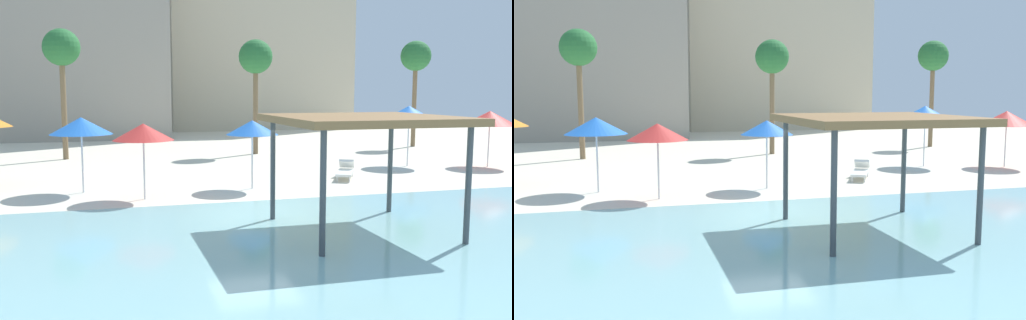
# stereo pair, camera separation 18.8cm
# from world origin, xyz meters

# --- Properties ---
(ground_plane) EXTENTS (80.00, 80.00, 0.00)m
(ground_plane) POSITION_xyz_m (0.00, 0.00, 0.00)
(ground_plane) COLOR beige
(lagoon_water) EXTENTS (44.00, 13.50, 0.04)m
(lagoon_water) POSITION_xyz_m (0.00, -5.25, 0.02)
(lagoon_water) COLOR #8CC6CC
(lagoon_water) RESTS_ON ground
(shade_pavilion) EXTENTS (4.27, 4.27, 2.95)m
(shade_pavilion) POSITION_xyz_m (2.01, -2.87, 2.76)
(shade_pavilion) COLOR #42474C
(shade_pavilion) RESTS_ON ground
(beach_umbrella_blue_1) EXTENTS (1.91, 1.91, 2.50)m
(beach_umbrella_blue_1) POSITION_xyz_m (1.00, 3.94, 2.24)
(beach_umbrella_blue_1) COLOR silver
(beach_umbrella_blue_1) RESTS_ON ground
(beach_umbrella_red_2) EXTENTS (2.49, 2.49, 2.63)m
(beach_umbrella_red_2) POSITION_xyz_m (13.31, 6.68, 2.29)
(beach_umbrella_red_2) COLOR silver
(beach_umbrella_red_2) RESTS_ON ground
(beach_umbrella_red_3) EXTENTS (2.00, 2.00, 2.51)m
(beach_umbrella_red_3) POSITION_xyz_m (-2.96, 2.93, 2.23)
(beach_umbrella_red_3) COLOR silver
(beach_umbrella_red_3) RESTS_ON ground
(beach_umbrella_blue_4) EXTENTS (2.16, 2.16, 2.65)m
(beach_umbrella_blue_4) POSITION_xyz_m (-4.96, 4.72, 2.35)
(beach_umbrella_blue_4) COLOR silver
(beach_umbrella_blue_4) RESTS_ON ground
(beach_umbrella_blue_5) EXTENTS (2.38, 2.38, 2.87)m
(beach_umbrella_blue_5) POSITION_xyz_m (9.76, 7.90, 2.54)
(beach_umbrella_blue_5) COLOR silver
(beach_umbrella_blue_5) RESTS_ON ground
(lounge_chair_1) EXTENTS (1.46, 1.95, 0.74)m
(lounge_chair_1) POSITION_xyz_m (5.27, 5.13, 0.33)
(lounge_chair_1) COLOR white
(lounge_chair_1) RESTS_ON ground
(palm_tree_0) EXTENTS (1.90, 1.90, 6.73)m
(palm_tree_0) POSITION_xyz_m (15.06, 16.14, 5.60)
(palm_tree_0) COLOR brown
(palm_tree_0) RESTS_ON ground
(palm_tree_1) EXTENTS (1.90, 1.90, 6.42)m
(palm_tree_1) POSITION_xyz_m (4.12, 14.76, 5.31)
(palm_tree_1) COLOR brown
(palm_tree_1) RESTS_ON ground
(palm_tree_3) EXTENTS (1.90, 1.90, 6.74)m
(palm_tree_3) POSITION_xyz_m (-6.16, 15.02, 5.61)
(palm_tree_3) COLOR brown
(palm_tree_3) RESTS_ON ground
(hotel_block_0) EXTENTS (17.72, 8.19, 20.27)m
(hotel_block_0) POSITION_xyz_m (-8.20, 29.57, 10.14)
(hotel_block_0) COLOR #9E9384
(hotel_block_0) RESTS_ON ground
(hotel_block_1) EXTENTS (17.12, 10.20, 19.50)m
(hotel_block_1) POSITION_xyz_m (10.21, 37.79, 9.75)
(hotel_block_1) COLOR beige
(hotel_block_1) RESTS_ON ground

